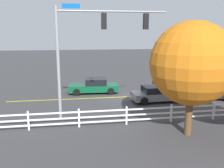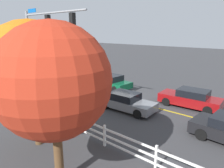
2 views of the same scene
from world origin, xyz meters
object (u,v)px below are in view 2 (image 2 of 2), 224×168
at_px(car_0, 190,98).
at_px(car_2, 126,102).
at_px(tree_2, 53,81).
at_px(tree_1, 32,68).
at_px(car_3, 110,82).

relative_size(car_0, car_2, 1.05).
bearing_deg(tree_2, tree_1, -17.45).
height_order(car_2, tree_1, tree_1).
xyz_separation_m(car_2, tree_1, (0.56, 6.69, 3.33)).
height_order(car_2, tree_2, tree_2).
bearing_deg(tree_1, car_0, -110.70).
bearing_deg(car_2, tree_1, -97.12).
bearing_deg(tree_1, car_2, -94.80).
relative_size(car_0, tree_2, 0.75).
distance_m(car_2, tree_2, 8.83).
bearing_deg(car_0, car_3, -3.75).
relative_size(car_3, tree_2, 0.77).
height_order(car_2, car_3, car_3).
xyz_separation_m(car_2, car_3, (4.86, -3.77, 0.02)).
bearing_deg(car_2, car_0, 45.22).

